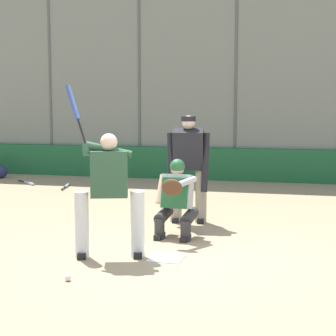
{
  "coord_description": "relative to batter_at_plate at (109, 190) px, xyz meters",
  "views": [
    {
      "loc": [
        -1.64,
        6.81,
        2.0
      ],
      "look_at": [
        0.22,
        -1.0,
        1.05
      ],
      "focal_mm": 60.0,
      "sensor_mm": 36.0,
      "label": 1
    }
  ],
  "objects": [
    {
      "name": "backstop_fence",
      "position": [
        -0.74,
        -7.56,
        1.7
      ],
      "size": [
        20.29,
        0.08,
        4.97
      ],
      "color": "#515651",
      "rests_on": "ground_plane"
    },
    {
      "name": "home_plate_marker",
      "position": [
        -0.74,
        -0.09,
        -0.87
      ],
      "size": [
        0.43,
        0.43,
        0.01
      ],
      "primitive_type": "cube",
      "color": "white",
      "rests_on": "ground_plane"
    },
    {
      "name": "batter_at_plate",
      "position": [
        0.0,
        0.0,
        0.0
      ],
      "size": [
        1.14,
        0.57,
        2.23
      ],
      "rotation": [
        0.0,
        0.0,
        0.29
      ],
      "color": "silver",
      "rests_on": "ground_plane"
    },
    {
      "name": "spare_bat_near_backstop",
      "position": [
        2.97,
        -5.44,
        -0.84
      ],
      "size": [
        0.25,
        0.88,
        0.07
      ],
      "rotation": [
        0.0,
        0.0,
        4.94
      ],
      "color": "black",
      "rests_on": "ground_plane"
    },
    {
      "name": "spare_bat_by_padding",
      "position": [
        4.08,
        -5.67,
        -0.84
      ],
      "size": [
        0.72,
        0.59,
        0.07
      ],
      "rotation": [
        0.0,
        0.0,
        2.46
      ],
      "color": "black",
      "rests_on": "ground_plane"
    },
    {
      "name": "umpire_home",
      "position": [
        -0.59,
        -2.27,
        0.08
      ],
      "size": [
        0.72,
        0.49,
        1.78
      ],
      "rotation": [
        0.0,
        0.0,
        0.12
      ],
      "color": "gray",
      "rests_on": "ground_plane"
    },
    {
      "name": "catcher_behind_plate",
      "position": [
        -0.61,
        -1.22,
        -0.27
      ],
      "size": [
        0.62,
        0.75,
        1.16
      ],
      "rotation": [
        0.0,
        0.0,
        -0.08
      ],
      "color": "#333333",
      "rests_on": "ground_plane"
    },
    {
      "name": "ground_plane",
      "position": [
        -0.74,
        -0.09,
        -0.88
      ],
      "size": [
        160.0,
        160.0,
        0.0
      ],
      "primitive_type": "plane",
      "color": "tan"
    },
    {
      "name": "baseball_loose",
      "position": [
        0.13,
        1.04,
        -0.84
      ],
      "size": [
        0.07,
        0.07,
        0.07
      ],
      "primitive_type": "sphere",
      "color": "white",
      "rests_on": "ground_plane"
    },
    {
      "name": "bleachers_beyond",
      "position": [
        -1.99,
        -9.71,
        -0.49
      ],
      "size": [
        14.15,
        1.95,
        1.16
      ],
      "color": "slate",
      "rests_on": "ground_plane"
    },
    {
      "name": "padding_wall",
      "position": [
        -0.74,
        -7.46,
        -0.46
      ],
      "size": [
        19.81,
        0.18,
        0.83
      ],
      "primitive_type": "cube",
      "color": "#236638",
      "rests_on": "ground_plane"
    }
  ]
}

